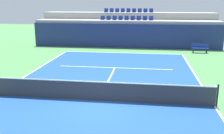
{
  "coord_description": "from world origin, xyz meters",
  "views": [
    {
      "loc": [
        2.25,
        -11.49,
        4.7
      ],
      "look_at": [
        0.39,
        2.0,
        1.2
      ],
      "focal_mm": 41.13,
      "sensor_mm": 36.0,
      "label": 1
    }
  ],
  "objects": [
    {
      "name": "ground_plane",
      "position": [
        0.0,
        0.0,
        0.0
      ],
      "size": [
        80.0,
        80.0,
        0.0
      ],
      "primitive_type": "plane",
      "color": "#4C8C4C"
    },
    {
      "name": "court_surface",
      "position": [
        0.0,
        0.0,
        0.01
      ],
      "size": [
        11.0,
        24.0,
        0.01
      ],
      "primitive_type": "cube",
      "color": "#1E4C99",
      "rests_on": "ground_plane"
    },
    {
      "name": "baseline_far",
      "position": [
        0.0,
        11.95,
        0.01
      ],
      "size": [
        11.0,
        0.1,
        0.0
      ],
      "primitive_type": "cube",
      "color": "white",
      "rests_on": "court_surface"
    },
    {
      "name": "sideline_right",
      "position": [
        5.45,
        0.0,
        0.01
      ],
      "size": [
        0.1,
        24.0,
        0.0
      ],
      "primitive_type": "cube",
      "color": "white",
      "rests_on": "court_surface"
    },
    {
      "name": "service_line_far",
      "position": [
        0.0,
        6.4,
        0.01
      ],
      "size": [
        8.26,
        0.1,
        0.0
      ],
      "primitive_type": "cube",
      "color": "white",
      "rests_on": "court_surface"
    },
    {
      "name": "centre_service_line",
      "position": [
        0.0,
        3.2,
        0.01
      ],
      "size": [
        0.1,
        6.4,
        0.0
      ],
      "primitive_type": "cube",
      "color": "white",
      "rests_on": "court_surface"
    },
    {
      "name": "back_wall",
      "position": [
        0.0,
        14.73,
        1.24
      ],
      "size": [
        19.36,
        0.3,
        2.48
      ],
      "primitive_type": "cube",
      "color": "navy",
      "rests_on": "ground_plane"
    },
    {
      "name": "stands_tier_lower",
      "position": [
        0.0,
        16.08,
        1.38
      ],
      "size": [
        19.36,
        2.4,
        2.75
      ],
      "primitive_type": "cube",
      "color": "#9E9E99",
      "rests_on": "ground_plane"
    },
    {
      "name": "stands_tier_upper",
      "position": [
        0.0,
        18.48,
        1.73
      ],
      "size": [
        19.36,
        2.4,
        3.47
      ],
      "primitive_type": "cube",
      "color": "#9E9E99",
      "rests_on": "ground_plane"
    },
    {
      "name": "seating_row_lower",
      "position": [
        0.0,
        16.18,
        2.88
      ],
      "size": [
        5.63,
        0.44,
        0.44
      ],
      "color": "navy",
      "rests_on": "stands_tier_lower"
    },
    {
      "name": "seating_row_upper",
      "position": [
        0.0,
        18.58,
        3.59
      ],
      "size": [
        5.63,
        0.44,
        0.44
      ],
      "color": "navy",
      "rests_on": "stands_tier_upper"
    },
    {
      "name": "tennis_net",
      "position": [
        0.0,
        0.0,
        0.51
      ],
      "size": [
        11.08,
        0.08,
        1.07
      ],
      "color": "black",
      "rests_on": "court_surface"
    },
    {
      "name": "player_bench",
      "position": [
        7.18,
        13.08,
        0.51
      ],
      "size": [
        1.5,
        0.4,
        0.85
      ],
      "color": "navy",
      "rests_on": "ground_plane"
    }
  ]
}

